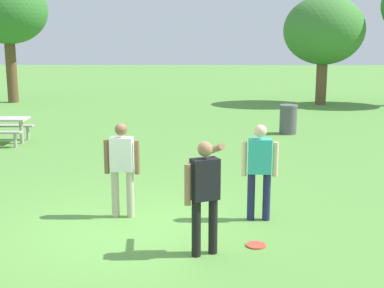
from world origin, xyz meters
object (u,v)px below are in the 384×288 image
person_catcher (260,166)px  tree_broad_center (324,31)px  trash_can_beside_table (288,119)px  tree_tall_left (7,11)px  person_bystander (204,189)px  person_thrower (122,164)px  frisbee (256,245)px

person_catcher → tree_broad_center: (4.76, 16.50, 2.54)m
person_catcher → trash_can_beside_table: person_catcher is taller
person_catcher → tree_tall_left: (-10.44, 17.03, 3.51)m
person_bystander → tree_tall_left: size_ratio=0.27×
person_thrower → trash_can_beside_table: size_ratio=1.71×
person_thrower → trash_can_beside_table: bearing=63.1°
frisbee → trash_can_beside_table: 9.72m
person_thrower → tree_tall_left: 19.09m
person_catcher → trash_can_beside_table: 8.56m
frisbee → person_thrower: bearing=150.0°
person_catcher → tree_broad_center: tree_broad_center is taller
person_catcher → tree_broad_center: bearing=73.9°
person_thrower → frisbee: (2.17, -1.25, -0.93)m
frisbee → trash_can_beside_table: bearing=78.0°
tree_tall_left → tree_broad_center: tree_tall_left is taller
frisbee → tree_tall_left: bearing=119.5°
person_thrower → frisbee: size_ratio=5.56×
person_catcher → tree_broad_center: 17.36m
person_thrower → person_bystander: size_ratio=1.00×
trash_can_beside_table → frisbee: bearing=-102.0°
person_thrower → tree_tall_left: (-8.12, 16.92, 3.51)m
tree_broad_center → trash_can_beside_table: bearing=-109.6°
trash_can_beside_table → tree_broad_center: bearing=70.4°
tree_broad_center → person_catcher: bearing=-106.1°
frisbee → person_catcher: bearing=82.3°
person_thrower → tree_tall_left: bearing=115.6°
person_bystander → tree_broad_center: 19.00m
person_thrower → person_catcher: size_ratio=1.00×
trash_can_beside_table → person_catcher: bearing=-102.6°
person_thrower → trash_can_beside_table: (4.18, 8.24, -0.46)m
frisbee → trash_can_beside_table: (2.01, 9.49, 0.47)m
person_thrower → person_catcher: 2.32m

